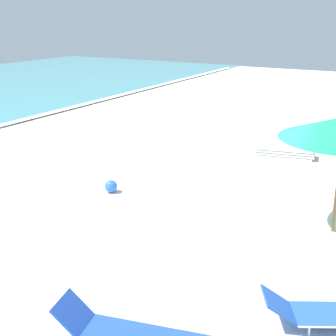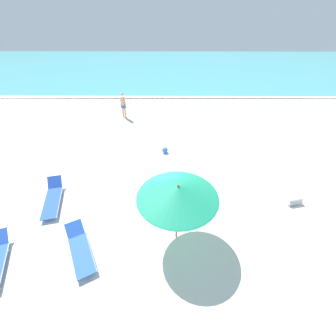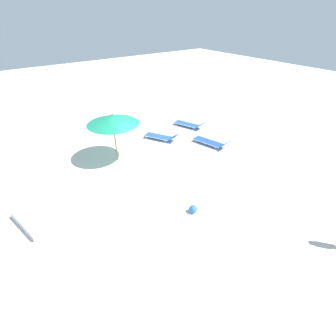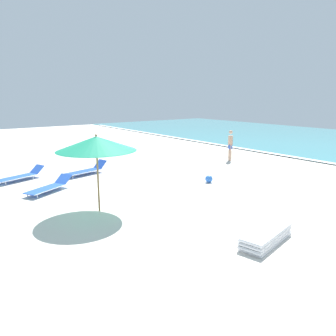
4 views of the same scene
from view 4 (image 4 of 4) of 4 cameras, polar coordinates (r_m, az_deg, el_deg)
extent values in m
cube|color=silver|center=(12.94, -5.69, -4.60)|extent=(60.00, 60.00, 0.16)
cube|color=#AFA492|center=(19.25, 18.77, 0.73)|extent=(57.00, 2.20, 0.00)
cube|color=#AFA492|center=(21.46, 0.09, 2.56)|extent=(3.15, 1.16, 0.00)
cube|color=#AFA492|center=(15.73, 22.69, -2.12)|extent=(3.05, 1.22, 0.00)
cube|color=white|center=(21.07, 22.22, 1.60)|extent=(56.00, 0.44, 0.01)
cylinder|color=olive|center=(10.75, -12.10, -1.72)|extent=(0.06, 0.06, 2.24)
cone|color=#1E936B|center=(10.54, -12.38, 4.19)|extent=(2.53, 2.53, 0.46)
cylinder|color=#166E50|center=(10.57, -12.32, 3.01)|extent=(2.45, 2.45, 0.01)
sphere|color=olive|center=(10.51, -12.44, 5.58)|extent=(0.07, 0.07, 0.07)
cube|color=white|center=(9.04, 16.77, -11.92)|extent=(0.97, 1.89, 0.03)
cube|color=silver|center=(9.05, 16.76, -12.10)|extent=(0.99, 1.92, 0.04)
cube|color=white|center=(8.95, 16.62, -11.57)|extent=(0.97, 1.89, 0.03)
cube|color=silver|center=(8.96, 16.61, -11.75)|extent=(0.99, 1.92, 0.04)
cube|color=white|center=(8.94, 16.73, -11.02)|extent=(0.97, 1.89, 0.03)
cube|color=silver|center=(8.95, 16.71, -11.20)|extent=(0.99, 1.92, 0.04)
cube|color=white|center=(8.92, 16.80, -10.49)|extent=(0.97, 1.89, 0.03)
cube|color=silver|center=(8.93, 16.79, -10.67)|extent=(0.99, 1.92, 0.04)
cube|color=blue|center=(13.57, -20.65, -3.43)|extent=(1.30, 1.70, 0.03)
cylinder|color=silver|center=(13.78, -21.53, -3.26)|extent=(0.80, 1.43, 0.03)
cylinder|color=silver|center=(13.36, -19.74, -3.60)|extent=(0.80, 1.43, 0.03)
cube|color=blue|center=(14.24, -17.77, -1.84)|extent=(0.73, 0.69, 0.34)
cylinder|color=silver|center=(13.37, -23.30, -4.31)|extent=(0.03, 0.03, 0.16)
cylinder|color=silver|center=(13.00, -21.78, -4.64)|extent=(0.03, 0.03, 0.16)
cylinder|color=silver|center=(14.19, -19.56, -3.06)|extent=(0.03, 0.03, 0.16)
cylinder|color=silver|center=(13.85, -18.04, -3.33)|extent=(0.03, 0.03, 0.16)
cube|color=blue|center=(15.94, -24.90, -1.50)|extent=(1.13, 1.77, 0.03)
cylinder|color=silver|center=(16.19, -25.46, -1.35)|extent=(0.60, 1.58, 0.03)
cylinder|color=silver|center=(15.69, -24.32, -1.65)|extent=(0.60, 1.58, 0.03)
cube|color=blue|center=(16.45, -21.86, -0.21)|extent=(0.70, 0.62, 0.36)
cylinder|color=silver|center=(15.43, -26.41, -2.44)|extent=(0.03, 0.03, 0.16)
cylinder|color=silver|center=(16.50, -23.43, -1.25)|extent=(0.03, 0.03, 0.16)
cylinder|color=silver|center=(16.09, -22.43, -1.50)|extent=(0.03, 0.03, 0.16)
cube|color=blue|center=(16.05, -14.73, -0.64)|extent=(0.99, 1.86, 0.03)
cylinder|color=silver|center=(16.29, -15.34, -0.48)|extent=(0.44, 1.73, 0.03)
cylinder|color=silver|center=(15.81, -14.10, -0.80)|extent=(0.44, 1.73, 0.03)
cube|color=blue|center=(16.63, -11.74, 0.64)|extent=(0.66, 0.54, 0.40)
cylinder|color=silver|center=(15.90, -17.26, -1.26)|extent=(0.03, 0.03, 0.16)
cylinder|color=silver|center=(15.49, -16.23, -1.56)|extent=(0.03, 0.03, 0.16)
cylinder|color=silver|center=(16.66, -13.29, -0.42)|extent=(0.03, 0.03, 0.16)
cylinder|color=silver|center=(16.26, -12.21, -0.68)|extent=(0.03, 0.03, 0.16)
cylinder|color=tan|center=(19.47, 10.66, 2.65)|extent=(0.11, 0.11, 0.90)
cylinder|color=tan|center=(19.28, 10.81, 2.55)|extent=(0.11, 0.11, 0.90)
cube|color=#2D51B2|center=(19.31, 10.78, 3.68)|extent=(0.35, 0.31, 0.24)
cylinder|color=tan|center=(19.26, 10.82, 4.72)|extent=(0.27, 0.27, 0.55)
cylinder|color=tan|center=(19.44, 10.69, 4.78)|extent=(0.08, 0.08, 0.55)
cylinder|color=tan|center=(19.09, 10.96, 4.63)|extent=(0.08, 0.08, 0.55)
sphere|color=tan|center=(19.21, 10.88, 6.16)|extent=(0.21, 0.21, 0.21)
sphere|color=blue|center=(14.36, 7.14, -1.90)|extent=(0.32, 0.32, 0.32)
camera|label=1|loc=(19.24, -28.85, 13.05)|focal=50.00mm
camera|label=2|loc=(10.32, -43.43, 27.50)|focal=24.00mm
camera|label=3|loc=(16.30, 38.69, 21.08)|focal=28.00mm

